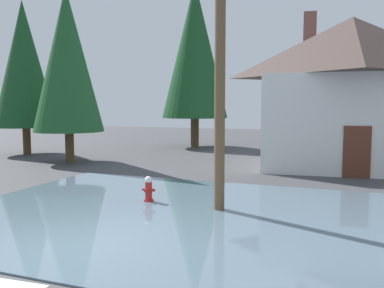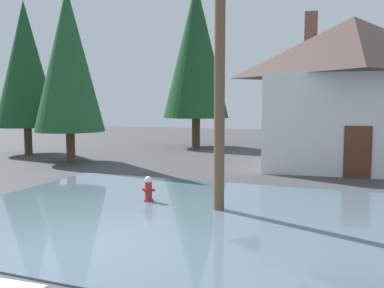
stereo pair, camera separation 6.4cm
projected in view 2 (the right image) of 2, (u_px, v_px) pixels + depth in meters
The scene contains 8 objects.
ground_plane at pixel (74, 247), 8.23m from camera, with size 80.00×80.00×0.10m, color #424244.
flood_puddle at pixel (175, 213), 10.55m from camera, with size 11.67×8.94×0.04m, color slate.
fire_hydrant at pixel (148, 189), 11.82m from camera, with size 0.38×0.33×0.76m.
utility_pole at pixel (220, 29), 10.47m from camera, with size 1.60×0.28×9.06m.
house at pixel (351, 90), 18.45m from camera, with size 8.49×7.53×7.21m.
pine_tree_tall_left at pixel (68, 60), 19.69m from camera, with size 3.35×3.35×8.38m.
pine_tree_mid_left at pixel (196, 50), 26.88m from camera, with size 4.33×4.33×10.81m.
pine_tree_short_left at pixel (25, 64), 23.04m from camera, with size 3.43×3.43×8.59m.
Camera 2 is at (5.10, -6.60, 2.79)m, focal length 38.52 mm.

